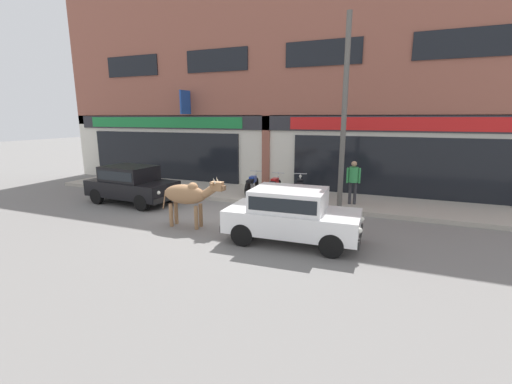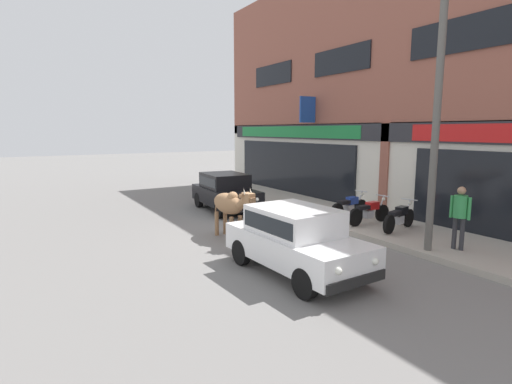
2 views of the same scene
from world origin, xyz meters
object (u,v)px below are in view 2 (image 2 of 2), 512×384
Objects in this scene: cow at (230,205)px; car_0 at (225,190)px; motorcycle_1 at (369,212)px; utility_pole at (436,119)px; motorcycle_2 at (399,217)px; car_1 at (296,237)px; motorcycle_0 at (349,206)px; pedestrian at (460,211)px.

cow is 4.12m from car_0.
utility_pole is (2.79, -0.87, 2.85)m from motorcycle_1.
motorcycle_2 is (2.28, 4.53, -0.46)m from cow.
motorcycle_1 is at bearing 114.65° from car_1.
motorcycle_0 is 1.03m from motorcycle_1.
car_0 and car_1 have the same top height.
pedestrian is (4.16, -0.32, 0.60)m from motorcycle_0.
car_0 is at bearing -155.02° from motorcycle_2.
motorcycle_2 is (2.07, 0.03, 0.00)m from motorcycle_0.
motorcycle_0 is 1.01× the size of motorcycle_2.
car_0 reaches higher than motorcycle_2.
motorcycle_1 is at bearing 162.68° from utility_pole.
car_1 is 5.50m from motorcycle_0.
car_1 is 2.29× the size of pedestrian.
utility_pole is at bearing -14.61° from motorcycle_0.
car_0 is 2.31× the size of pedestrian.
cow reaches higher than motorcycle_1.
car_1 is 0.57× the size of utility_pole.
motorcycle_2 is at bearing 0.80° from motorcycle_0.
motorcycle_1 is (1.02, -0.12, 0.00)m from motorcycle_0.
cow reaches higher than car_1.
cow is 1.21× the size of motorcycle_2.
car_0 is 2.04× the size of motorcycle_0.
utility_pole is (7.75, 1.78, 2.58)m from car_0.
motorcycle_2 is at bearing 102.10° from car_1.
utility_pole reaches higher than motorcycle_2.
pedestrian reaches higher than motorcycle_1.
motorcycle_1 is at bearing -6.90° from motorcycle_0.
motorcycle_1 is 1.13× the size of pedestrian.
motorcycle_0 is at bearing 175.61° from pedestrian.
pedestrian is at bearing -3.58° from motorcycle_1.
motorcycle_0 is 1.00× the size of motorcycle_1.
pedestrian is (2.09, -0.35, 0.60)m from motorcycle_2.
cow is 0.59× the size of car_1.
car_1 is 2.02× the size of motorcycle_1.
utility_pole is at bearing 41.17° from cow.
utility_pole is at bearing -117.96° from pedestrian.
utility_pole reaches higher than cow.
motorcycle_0 is (0.21, 4.50, -0.46)m from cow.
car_1 reaches higher than motorcycle_0.
pedestrian reaches higher than car_1.
motorcycle_2 is at bearing 170.53° from pedestrian.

